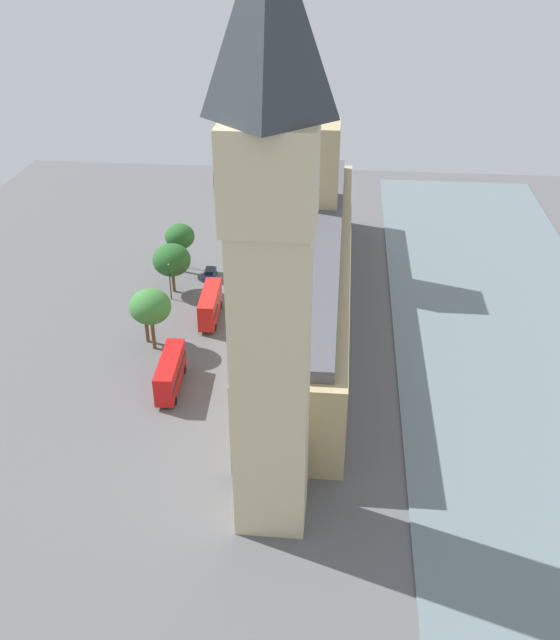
# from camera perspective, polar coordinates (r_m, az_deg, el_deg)

# --- Properties ---
(ground_plane) EXTENTS (147.89, 147.89, 0.00)m
(ground_plane) POSITION_cam_1_polar(r_m,az_deg,el_deg) (115.41, 1.22, 0.69)
(ground_plane) COLOR #565659
(river_thames) EXTENTS (34.86, 133.10, 0.25)m
(river_thames) POSITION_cam_1_polar(r_m,az_deg,el_deg) (118.07, 17.46, -0.03)
(river_thames) COLOR slate
(river_thames) RESTS_ON ground
(parliament_building) EXTENTS (13.18, 77.89, 27.04)m
(parliament_building) POSITION_cam_1_polar(r_m,az_deg,el_deg) (113.23, 2.33, 4.35)
(parliament_building) COLOR tan
(parliament_building) RESTS_ON ground
(clock_tower) EXTENTS (8.16, 8.16, 58.62)m
(clock_tower) POSITION_cam_1_polar(r_m,az_deg,el_deg) (61.99, -0.78, 4.94)
(clock_tower) COLOR #CCBA8E
(clock_tower) RESTS_ON ground
(car_dark_green_kerbside) EXTENTS (2.05, 4.70, 1.74)m
(car_dark_green_kerbside) POSITION_cam_1_polar(r_m,az_deg,el_deg) (138.09, -3.09, 6.24)
(car_dark_green_kerbside) COLOR #19472D
(car_dark_green_kerbside) RESTS_ON ground
(car_blue_trailing) EXTENTS (2.02, 4.49, 1.74)m
(car_blue_trailing) POSITION_cam_1_polar(r_m,az_deg,el_deg) (126.55, -5.67, 3.80)
(car_blue_trailing) COLOR navy
(car_blue_trailing) RESTS_ON ground
(double_decker_bus_under_trees) EXTENTS (3.04, 10.60, 4.75)m
(double_decker_bus_under_trees) POSITION_cam_1_polar(r_m,az_deg,el_deg) (112.65, -5.66, 1.28)
(double_decker_bus_under_trees) COLOR red
(double_decker_bus_under_trees) RESTS_ON ground
(double_decker_bus_corner) EXTENTS (3.05, 10.61, 4.75)m
(double_decker_bus_corner) POSITION_cam_1_polar(r_m,az_deg,el_deg) (97.04, -8.84, -4.15)
(double_decker_bus_corner) COLOR red
(double_decker_bus_corner) RESTS_ON ground
(pedestrian_midblock) EXTENTS (0.62, 0.65, 1.54)m
(pedestrian_midblock) POSITION_cam_1_polar(r_m,az_deg,el_deg) (120.20, -1.82, 2.33)
(pedestrian_midblock) COLOR black
(pedestrian_midblock) RESTS_ON ground
(plane_tree_far_end) EXTENTS (6.39, 6.39, 8.66)m
(plane_tree_far_end) POSITION_cam_1_polar(r_m,az_deg,el_deg) (120.36, -8.72, 4.80)
(plane_tree_far_end) COLOR brown
(plane_tree_far_end) RESTS_ON ground
(plane_tree_leading) EXTENTS (6.04, 6.04, 9.69)m
(plane_tree_leading) POSITION_cam_1_polar(r_m,az_deg,el_deg) (103.92, -10.41, 1.06)
(plane_tree_leading) COLOR brown
(plane_tree_leading) RESTS_ON ground
(plane_tree_by_river_gate) EXTENTS (5.25, 5.25, 9.10)m
(plane_tree_by_river_gate) POSITION_cam_1_polar(r_m,az_deg,el_deg) (126.92, -8.08, 6.67)
(plane_tree_by_river_gate) COLOR brown
(plane_tree_by_river_gate) RESTS_ON ground
(plane_tree_near_tower) EXTENTS (4.48, 4.48, 7.59)m
(plane_tree_near_tower) POSITION_cam_1_polar(r_m,az_deg,el_deg) (106.50, -10.86, 0.87)
(plane_tree_near_tower) COLOR brown
(plane_tree_near_tower) RESTS_ON ground
(street_lamp_opposite_hall) EXTENTS (0.56, 0.56, 6.81)m
(street_lamp_opposite_hall) POSITION_cam_1_polar(r_m,az_deg,el_deg) (118.37, -8.90, 3.68)
(street_lamp_opposite_hall) COLOR black
(street_lamp_opposite_hall) RESTS_ON ground
(street_lamp_slot_10) EXTENTS (0.56, 0.56, 7.03)m
(street_lamp_slot_10) POSITION_cam_1_polar(r_m,az_deg,el_deg) (129.27, -7.78, 6.18)
(street_lamp_slot_10) COLOR black
(street_lamp_slot_10) RESTS_ON ground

